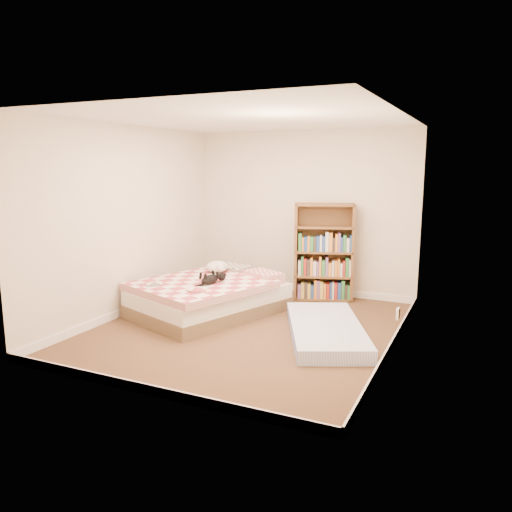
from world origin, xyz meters
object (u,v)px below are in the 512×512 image
at_px(bookshelf, 324,264).
at_px(white_dog, 217,267).
at_px(floor_mattress, 326,330).
at_px(bed, 210,296).
at_px(black_cat, 211,279).

xyz_separation_m(bookshelf, white_dog, (-1.31, -0.89, 0.01)).
bearing_deg(white_dog, floor_mattress, -24.25).
distance_m(bed, white_dog, 0.55).
xyz_separation_m(floor_mattress, black_cat, (-1.59, 0.08, 0.44)).
distance_m(bed, floor_mattress, 1.73).
bearing_deg(floor_mattress, bed, 146.78).
height_order(bed, bookshelf, bookshelf).
bearing_deg(bed, black_cat, -36.66).
bearing_deg(bed, floor_mattress, 11.23).
bearing_deg(black_cat, bookshelf, 81.06).
xyz_separation_m(bed, white_dog, (-0.13, 0.44, 0.31)).
distance_m(bed, black_cat, 0.36).
height_order(bed, white_dog, white_dog).
bearing_deg(bookshelf, white_dog, -164.54).
height_order(floor_mattress, white_dog, white_dog).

